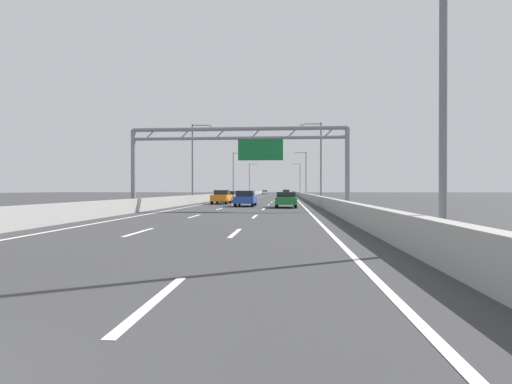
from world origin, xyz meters
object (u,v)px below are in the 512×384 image
at_px(streetlamp_right_distant, 299,177).
at_px(orange_car, 222,197).
at_px(green_car, 286,199).
at_px(white_car, 265,192).
at_px(streetlamp_right_far, 305,171).
at_px(streetlamp_left_distant, 250,177).
at_px(silver_car, 229,196).
at_px(streetlamp_right_near, 434,42).
at_px(blue_car, 246,198).
at_px(sign_gantry, 241,146).
at_px(streetlamp_right_mid, 319,157).
at_px(streetlamp_left_far, 234,172).
at_px(streetlamp_left_mid, 194,158).
at_px(yellow_car, 286,193).

distance_m(streetlamp_right_distant, orange_car, 79.29).
xyz_separation_m(green_car, white_car, (-7.20, 99.24, -0.00)).
relative_size(streetlamp_right_far, streetlamp_left_distant, 1.00).
bearing_deg(silver_car, green_car, -64.67).
xyz_separation_m(streetlamp_left_distant, streetlamp_right_distant, (14.93, 0.00, 0.00)).
distance_m(streetlamp_right_near, blue_car, 28.67).
height_order(sign_gantry, streetlamp_right_mid, streetlamp_right_mid).
relative_size(streetlamp_right_near, green_car, 2.20).
relative_size(streetlamp_left_far, orange_car, 2.14).
distance_m(streetlamp_right_near, streetlamp_left_mid, 40.23).
bearing_deg(streetlamp_right_near, white_car, 95.09).
distance_m(streetlamp_right_near, yellow_car, 84.36).
height_order(streetlamp_left_mid, blue_car, streetlamp_left_mid).
height_order(streetlamp_left_mid, streetlamp_right_distant, same).
height_order(streetlamp_left_mid, streetlamp_left_distant, same).
relative_size(streetlamp_right_mid, green_car, 2.20).
height_order(streetlamp_right_mid, blue_car, streetlamp_right_mid).
height_order(streetlamp_right_far, yellow_car, streetlamp_right_far).
height_order(streetlamp_left_far, orange_car, streetlamp_left_far).
bearing_deg(streetlamp_left_far, streetlamp_left_mid, -90.00).
bearing_deg(streetlamp_left_far, streetlamp_right_distant, 68.21).
xyz_separation_m(streetlamp_right_mid, streetlamp_left_distant, (-14.93, 74.71, 0.00)).
distance_m(streetlamp_left_far, blue_car, 48.25).
distance_m(streetlamp_right_distant, blue_car, 85.30).
bearing_deg(silver_car, streetlamp_right_near, -74.56).
bearing_deg(streetlamp_right_near, streetlamp_right_distant, 90.00).
height_order(streetlamp_right_mid, streetlamp_left_far, same).
bearing_deg(streetlamp_left_distant, streetlamp_right_mid, -78.70).
distance_m(streetlamp_right_far, green_car, 50.13).
distance_m(streetlamp_left_distant, orange_car, 78.62).
distance_m(streetlamp_right_near, green_car, 25.68).
height_order(streetlamp_right_near, blue_car, streetlamp_right_near).
relative_size(sign_gantry, streetlamp_left_far, 1.76).
relative_size(blue_car, orange_car, 0.98).
xyz_separation_m(streetlamp_left_far, silver_car, (3.78, -34.33, -4.68)).
bearing_deg(sign_gantry, streetlamp_left_distant, 94.76).
distance_m(yellow_car, silver_car, 44.35).
distance_m(green_car, blue_car, 4.45).
distance_m(streetlamp_right_near, streetlamp_right_distant, 112.06).
xyz_separation_m(streetlamp_right_far, green_car, (-3.85, -49.76, -4.68)).
bearing_deg(blue_car, white_car, 92.00).
xyz_separation_m(streetlamp_left_mid, yellow_car, (10.99, 46.79, -4.61)).
relative_size(green_car, white_car, 1.04).
bearing_deg(yellow_car, streetlamp_right_near, -87.32).
height_order(streetlamp_right_distant, blue_car, streetlamp_right_distant).
bearing_deg(streetlamp_right_far, streetlamp_left_distant, 111.79).
distance_m(streetlamp_left_distant, silver_car, 71.94).
bearing_deg(sign_gantry, streetlamp_right_far, 82.49).
distance_m(yellow_car, blue_car, 57.03).
bearing_deg(white_car, blue_car, -88.00).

